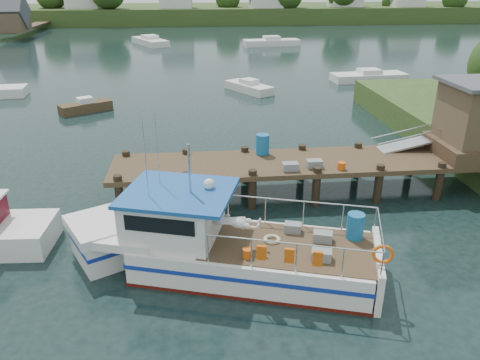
{
  "coord_description": "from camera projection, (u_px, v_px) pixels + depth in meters",
  "views": [
    {
      "loc": [
        -2.66,
        -17.42,
        8.27
      ],
      "look_at": [
        -1.0,
        -1.5,
        1.3
      ],
      "focal_mm": 35.0,
      "sensor_mm": 36.0,
      "label": 1
    }
  ],
  "objects": [
    {
      "name": "far_shore",
      "position": [
        202.0,
        10.0,
        93.72
      ],
      "size": [
        140.0,
        42.55,
        9.22
      ],
      "color": "#354A1E",
      "rests_on": "ground"
    },
    {
      "name": "ground_plane",
      "position": [
        260.0,
        193.0,
        19.44
      ],
      "size": [
        160.0,
        160.0,
        0.0
      ],
      "primitive_type": "plane",
      "color": "black"
    },
    {
      "name": "moored_c",
      "position": [
        369.0,
        76.0,
        40.32
      ],
      "size": [
        6.53,
        2.65,
        1.01
      ],
      "rotation": [
        0.0,
        0.0,
        -0.1
      ],
      "color": "silver",
      "rests_on": "ground"
    },
    {
      "name": "moored_rowboat",
      "position": [
        86.0,
        106.0,
        31.04
      ],
      "size": [
        3.45,
        2.75,
        0.98
      ],
      "rotation": [
        0.0,
        0.0,
        0.03
      ],
      "color": "#453421",
      "rests_on": "ground"
    },
    {
      "name": "lobster_boat",
      "position": [
        214.0,
        244.0,
        14.09
      ],
      "size": [
        9.79,
        5.2,
        4.76
      ],
      "rotation": [
        0.0,
        0.0,
        -0.3
      ],
      "color": "silver",
      "rests_on": "ground"
    },
    {
      "name": "dock",
      "position": [
        418.0,
        137.0,
        19.17
      ],
      "size": [
        16.6,
        3.0,
        4.78
      ],
      "color": "#453421",
      "rests_on": "ground"
    },
    {
      "name": "moored_far",
      "position": [
        272.0,
        42.0,
        60.91
      ],
      "size": [
        7.4,
        3.07,
        1.23
      ],
      "rotation": [
        0.0,
        0.0,
        0.35
      ],
      "color": "silver",
      "rests_on": "ground"
    },
    {
      "name": "moored_d",
      "position": [
        150.0,
        41.0,
        61.8
      ],
      "size": [
        5.42,
        7.59,
        1.23
      ],
      "rotation": [
        0.0,
        0.0,
        -0.07
      ],
      "color": "silver",
      "rests_on": "ground"
    },
    {
      "name": "moored_b",
      "position": [
        249.0,
        87.0,
        36.53
      ],
      "size": [
        3.63,
        4.57,
        0.98
      ],
      "rotation": [
        0.0,
        0.0,
        -0.4
      ],
      "color": "silver",
      "rests_on": "ground"
    }
  ]
}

